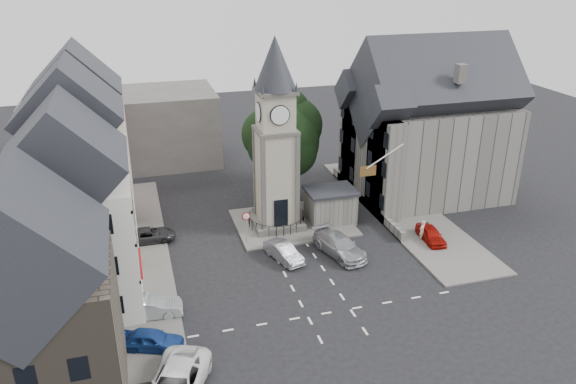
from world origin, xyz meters
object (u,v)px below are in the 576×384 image
object	(u,v)px
stone_shelter	(330,205)
car_west_blue	(152,340)
pedestrian	(422,231)
clock_tower	(276,137)
car_east_red	(431,234)

from	to	relation	value
stone_shelter	car_west_blue	xyz separation A→B (m)	(-16.30, -13.50, -0.90)
pedestrian	stone_shelter	bearing A→B (deg)	-73.90
clock_tower	pedestrian	xyz separation A→B (m)	(10.85, -5.99, -7.22)
stone_shelter	car_east_red	size ratio (longest dim) A/B	1.17
car_east_red	pedestrian	distance (m)	0.79
clock_tower	car_east_red	size ratio (longest dim) A/B	4.42
car_west_blue	pedestrian	bearing A→B (deg)	-48.57
car_west_blue	pedestrian	distance (m)	23.74
stone_shelter	pedestrian	bearing A→B (deg)	-42.26
car_east_red	pedestrian	world-z (taller)	pedestrian
car_west_blue	pedestrian	size ratio (longest dim) A/B	2.11
clock_tower	car_west_blue	xyz separation A→B (m)	(-11.50, -13.99, -7.47)
pedestrian	car_east_red	bearing A→B (deg)	118.80
clock_tower	pedestrian	distance (m)	14.34
car_west_blue	clock_tower	bearing A→B (deg)	-17.68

